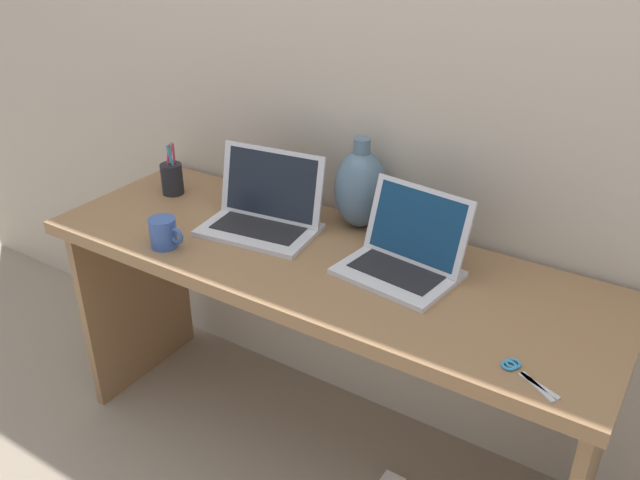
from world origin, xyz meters
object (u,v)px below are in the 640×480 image
at_px(laptop_right, 407,251).
at_px(coffee_mug, 164,233).
at_px(green_vase, 361,188).
at_px(pen_cup, 172,178).
at_px(scissors, 521,372).
at_px(laptop_left, 265,208).

bearing_deg(laptop_right, coffee_mug, -158.32).
xyz_separation_m(green_vase, pen_cup, (-0.65, -0.13, -0.07)).
relative_size(laptop_right, scissors, 2.32).
relative_size(coffee_mug, scissors, 0.82).
height_order(coffee_mug, scissors, coffee_mug).
xyz_separation_m(green_vase, coffee_mug, (-0.41, -0.42, -0.08)).
height_order(laptop_left, green_vase, green_vase).
bearing_deg(scissors, green_vase, 146.27).
height_order(green_vase, coffee_mug, green_vase).
bearing_deg(green_vase, laptop_left, -145.44).
xyz_separation_m(laptop_left, laptop_right, (0.48, -0.00, -0.00)).
bearing_deg(coffee_mug, laptop_right, 21.68).
bearing_deg(green_vase, coffee_mug, -133.96).
relative_size(laptop_left, laptop_right, 1.12).
distance_m(pen_cup, scissors, 1.33).
distance_m(laptop_right, green_vase, 0.30).
bearing_deg(green_vase, pen_cup, -168.61).
height_order(pen_cup, scissors, pen_cup).
xyz_separation_m(laptop_left, scissors, (0.88, -0.26, -0.06)).
bearing_deg(laptop_left, scissors, -16.67).
bearing_deg(laptop_right, green_vase, 145.09).
xyz_separation_m(laptop_left, pen_cup, (-0.41, 0.03, -0.01)).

